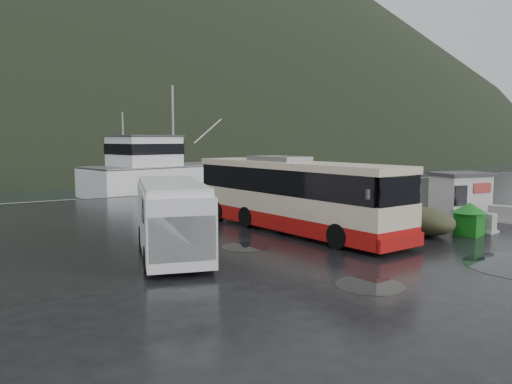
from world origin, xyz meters
TOP-DOWN VIEW (x-y plane):
  - ground at (0.00, 0.00)m, footprint 160.00×160.00m
  - harbor_water at (0.00, 110.00)m, footprint 300.00×180.00m
  - quay_edge at (0.00, 20.00)m, footprint 160.00×0.60m
  - coach_bus at (0.26, 2.45)m, footprint 3.90×12.17m
  - white_van at (-6.32, 0.79)m, footprint 4.01×6.78m
  - waste_bin_left at (1.02, -0.72)m, footprint 1.32×1.32m
  - waste_bin_right at (6.03, -2.55)m, footprint 1.23×1.23m
  - dome_tent at (4.49, -1.43)m, footprint 2.83×3.48m
  - ticket_kiosk at (11.19, 1.55)m, footprint 3.37×2.81m
  - jersey_barrier_a at (7.57, -1.34)m, footprint 1.09×1.72m
  - jersey_barrier_b at (10.62, -1.44)m, footprint 1.24×1.81m
  - jersey_barrier_c at (7.18, -2.13)m, footprint 1.14×1.86m
  - fishing_trawler at (7.35, 26.32)m, footprint 26.16×10.67m
  - puddles at (2.17, -3.81)m, footprint 11.86×13.44m

SIDE VIEW (x-z plane):
  - ground at x=0.00m, z-range 0.00..0.00m
  - harbor_water at x=0.00m, z-range -0.01..0.01m
  - quay_edge at x=0.00m, z-range -0.75..0.75m
  - coach_bus at x=0.26m, z-range -1.69..1.69m
  - white_van at x=-6.32m, z-range -1.34..1.34m
  - waste_bin_left at x=1.02m, z-range -0.78..0.78m
  - waste_bin_right at x=6.03m, z-range -0.72..0.72m
  - dome_tent at x=4.49m, z-range -0.60..0.60m
  - ticket_kiosk at x=11.19m, z-range -1.16..1.16m
  - jersey_barrier_a at x=7.57m, z-range -0.40..0.40m
  - jersey_barrier_b at x=10.62m, z-range -0.41..0.41m
  - jersey_barrier_c at x=7.18m, z-range -0.44..0.44m
  - fishing_trawler at x=7.35m, z-range -5.11..5.11m
  - puddles at x=2.17m, z-range 0.00..0.01m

